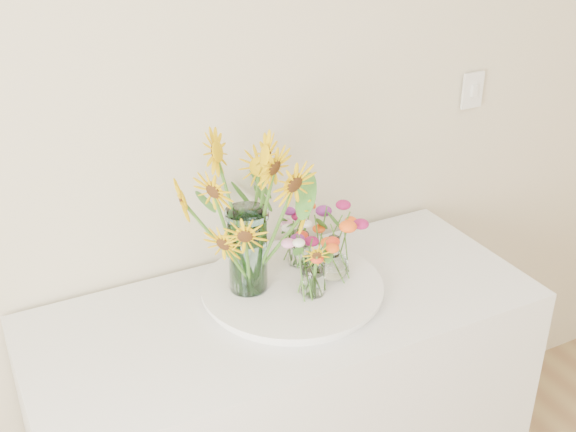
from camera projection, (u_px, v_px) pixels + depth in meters
The scene contains 10 objects.
counter at pixel (285, 429), 2.17m from camera, with size 1.40×0.60×0.90m, color white.
tray at pixel (292, 290), 2.01m from camera, with size 0.48×0.48×0.03m, color white.
mason_jar at pixel (248, 251), 1.94m from camera, with size 0.11×0.11×0.25m, color #A3D3D9.
sunflower_bouquet at pixel (247, 214), 1.89m from camera, with size 0.64×0.64×0.47m, color #E5B404, non-canonical shape.
small_vase_a at pixel (313, 277), 1.94m from camera, with size 0.06×0.06×0.11m, color white.
wildflower_posy_a at pixel (313, 263), 1.92m from camera, with size 0.20×0.20×0.20m, color #FF5A16, non-canonical shape.
small_vase_b at pixel (333, 258), 2.02m from camera, with size 0.09×0.09×0.13m, color white, non-canonical shape.
wildflower_posy_b at pixel (334, 244), 2.00m from camera, with size 0.23×0.23×0.22m, color #FF5A16, non-canonical shape.
small_vase_c at pixel (299, 249), 2.09m from camera, with size 0.06×0.06×0.10m, color white.
wildflower_posy_c at pixel (299, 236), 2.07m from camera, with size 0.19×0.19×0.19m, color #FF5A16, non-canonical shape.
Camera 1 is at (-0.93, 0.47, 2.02)m, focal length 45.00 mm.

